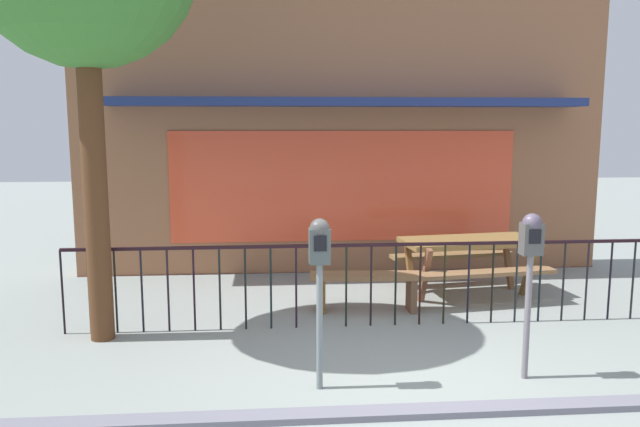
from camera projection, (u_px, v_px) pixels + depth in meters
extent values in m
plane|color=gray|center=(402.00, 388.00, 5.41)|extent=(40.00, 40.00, 0.00)
cube|color=#562E2C|center=(342.00, 268.00, 9.89)|extent=(8.16, 0.54, 0.01)
cube|color=#956040|center=(343.00, 80.00, 9.45)|extent=(8.16, 0.50, 5.96)
cube|color=#E54C2D|center=(344.00, 186.00, 9.44)|extent=(5.31, 0.02, 1.70)
cube|color=navy|center=(347.00, 102.00, 8.90)|extent=(6.94, 0.72, 0.12)
cube|color=black|center=(371.00, 245.00, 6.94)|extent=(6.86, 0.04, 0.04)
cylinder|color=black|center=(62.00, 292.00, 6.73)|extent=(0.02, 0.02, 0.95)
cylinder|color=black|center=(89.00, 292.00, 6.75)|extent=(0.02, 0.02, 0.95)
cylinder|color=black|center=(116.00, 291.00, 6.77)|extent=(0.02, 0.02, 0.95)
cylinder|color=black|center=(142.00, 291.00, 6.80)|extent=(0.02, 0.02, 0.95)
cylinder|color=black|center=(168.00, 290.00, 6.82)|extent=(0.02, 0.02, 0.95)
cylinder|color=black|center=(194.00, 289.00, 6.84)|extent=(0.02, 0.02, 0.95)
cylinder|color=black|center=(220.00, 289.00, 6.87)|extent=(0.02, 0.02, 0.95)
cylinder|color=black|center=(245.00, 288.00, 6.89)|extent=(0.02, 0.02, 0.95)
cylinder|color=black|center=(271.00, 288.00, 6.91)|extent=(0.02, 0.02, 0.95)
cylinder|color=black|center=(296.00, 287.00, 6.94)|extent=(0.02, 0.02, 0.95)
cylinder|color=black|center=(321.00, 287.00, 6.96)|extent=(0.02, 0.02, 0.95)
cylinder|color=black|center=(346.00, 286.00, 6.98)|extent=(0.02, 0.02, 0.95)
cylinder|color=black|center=(371.00, 286.00, 7.00)|extent=(0.02, 0.02, 0.95)
cylinder|color=black|center=(396.00, 285.00, 7.03)|extent=(0.02, 0.02, 0.95)
cylinder|color=black|center=(420.00, 285.00, 7.05)|extent=(0.02, 0.02, 0.95)
cylinder|color=black|center=(444.00, 284.00, 7.07)|extent=(0.02, 0.02, 0.95)
cylinder|color=black|center=(468.00, 283.00, 7.10)|extent=(0.02, 0.02, 0.95)
cylinder|color=black|center=(492.00, 283.00, 7.12)|extent=(0.02, 0.02, 0.95)
cylinder|color=black|center=(516.00, 282.00, 7.14)|extent=(0.02, 0.02, 0.95)
cylinder|color=black|center=(540.00, 282.00, 7.17)|extent=(0.02, 0.02, 0.95)
cylinder|color=black|center=(563.00, 281.00, 7.19)|extent=(0.02, 0.02, 0.95)
cylinder|color=black|center=(587.00, 281.00, 7.21)|extent=(0.02, 0.02, 0.95)
cylinder|color=black|center=(610.00, 280.00, 7.24)|extent=(0.02, 0.02, 0.95)
cylinder|color=black|center=(633.00, 280.00, 7.26)|extent=(0.02, 0.02, 0.95)
cube|color=olive|center=(469.00, 241.00, 8.23)|extent=(1.88, 0.99, 0.07)
cube|color=#87603E|center=(488.00, 273.00, 7.74)|extent=(1.82, 0.49, 0.05)
cube|color=olive|center=(452.00, 255.00, 8.81)|extent=(1.82, 0.49, 0.05)
cube|color=brown|center=(425.00, 276.00, 7.86)|extent=(0.11, 0.36, 0.78)
cube|color=brown|center=(410.00, 266.00, 8.40)|extent=(0.11, 0.36, 0.78)
cube|color=brown|center=(529.00, 270.00, 8.17)|extent=(0.11, 0.36, 0.78)
cube|color=brown|center=(508.00, 261.00, 8.71)|extent=(0.11, 0.36, 0.78)
cube|color=olive|center=(367.00, 276.00, 7.56)|extent=(1.42, 0.42, 0.06)
cube|color=brown|center=(321.00, 294.00, 7.58)|extent=(0.08, 0.29, 0.45)
cube|color=brown|center=(411.00, 293.00, 7.59)|extent=(0.08, 0.29, 0.45)
cylinder|color=slate|center=(527.00, 317.00, 5.54)|extent=(0.06, 0.06, 1.16)
cube|color=#4C4C4A|center=(531.00, 239.00, 5.43)|extent=(0.18, 0.14, 0.29)
sphere|color=#514759|center=(532.00, 223.00, 5.41)|extent=(0.17, 0.17, 0.17)
cube|color=black|center=(535.00, 237.00, 5.36)|extent=(0.11, 0.01, 0.13)
cylinder|color=slate|center=(320.00, 327.00, 5.32)|extent=(0.06, 0.06, 1.13)
cube|color=#485252|center=(320.00, 246.00, 5.22)|extent=(0.18, 0.14, 0.30)
sphere|color=#4C4A48|center=(320.00, 228.00, 5.19)|extent=(0.17, 0.17, 0.17)
cube|color=black|center=(320.00, 243.00, 5.14)|extent=(0.11, 0.01, 0.13)
cylinder|color=#54321C|center=(95.00, 184.00, 6.41)|extent=(0.25, 0.25, 3.38)
cube|color=slate|center=(415.00, 415.00, 4.91)|extent=(11.43, 0.20, 0.11)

